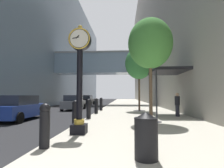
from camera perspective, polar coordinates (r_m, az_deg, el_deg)
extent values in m
plane|color=#262628|center=(28.62, -1.25, -6.64)|extent=(110.00, 110.00, 0.00)
cube|color=beige|center=(31.53, 5.46, -6.21)|extent=(6.85, 80.00, 0.14)
cube|color=slate|center=(36.43, -21.67, 13.48)|extent=(9.00, 80.00, 24.11)
cube|color=#758EA8|center=(29.65, -2.41, 6.11)|extent=(15.62, 3.20, 3.07)
cube|color=gray|center=(29.97, -2.40, 9.23)|extent=(15.62, 3.40, 0.24)
cube|color=gray|center=(35.41, 19.00, 19.06)|extent=(9.00, 80.00, 30.08)
cube|color=black|center=(7.17, -10.11, -13.44)|extent=(0.55, 0.55, 0.35)
cylinder|color=gold|center=(7.13, -10.08, -11.34)|extent=(0.39, 0.38, 0.18)
cylinder|color=black|center=(7.08, -9.96, -0.13)|extent=(0.22, 0.22, 2.60)
cylinder|color=black|center=(7.38, -9.82, 13.32)|extent=(0.84, 0.28, 0.84)
torus|color=gold|center=(7.23, -10.11, 13.67)|extent=(0.82, 0.05, 0.82)
cylinder|color=silver|center=(7.24, -10.10, 13.66)|extent=(0.69, 0.01, 0.69)
cylinder|color=silver|center=(7.52, -9.55, 13.00)|extent=(0.69, 0.01, 0.69)
sphere|color=gold|center=(7.54, -9.78, 16.90)|extent=(0.16, 0.16, 0.16)
cube|color=black|center=(7.26, -10.53, 14.14)|extent=(0.13, 0.01, 0.15)
cube|color=black|center=(7.27, -11.12, 13.82)|extent=(0.26, 0.01, 0.08)
cylinder|color=black|center=(5.46, -20.03, -13.05)|extent=(0.27, 0.27, 0.99)
sphere|color=black|center=(5.39, -19.91, -7.09)|extent=(0.29, 0.29, 0.29)
cylinder|color=black|center=(8.45, -11.27, -9.73)|extent=(0.27, 0.27, 0.99)
sphere|color=black|center=(8.41, -11.22, -5.88)|extent=(0.29, 0.29, 0.29)
cylinder|color=black|center=(11.55, -7.20, -8.08)|extent=(0.27, 0.27, 0.99)
sphere|color=black|center=(11.51, -7.18, -5.26)|extent=(0.29, 0.29, 0.29)
cylinder|color=black|center=(14.68, -4.88, -7.12)|extent=(0.27, 0.27, 0.99)
sphere|color=black|center=(14.65, -4.87, -4.90)|extent=(0.29, 0.29, 0.29)
cylinder|color=black|center=(17.83, -3.38, -6.49)|extent=(0.27, 0.27, 0.99)
sphere|color=black|center=(17.81, -3.37, -4.66)|extent=(0.29, 0.29, 0.29)
cylinder|color=#333335|center=(10.33, 11.96, -11.27)|extent=(1.10, 1.10, 0.02)
cylinder|color=brown|center=(10.24, 11.84, -1.95)|extent=(0.18, 0.18, 3.37)
ellipsoid|color=#428438|center=(10.63, 11.66, 12.16)|extent=(2.42, 2.42, 2.79)
cylinder|color=#333335|center=(17.54, 8.43, -8.08)|extent=(1.10, 1.10, 0.02)
cylinder|color=brown|center=(17.49, 8.38, -2.45)|extent=(0.18, 0.18, 3.46)
ellipsoid|color=#387F3D|center=(17.74, 8.30, 6.34)|extent=(2.61, 2.61, 3.00)
cylinder|color=black|center=(4.35, 10.46, -16.19)|extent=(0.52, 0.52, 0.92)
cone|color=black|center=(4.26, 10.38, -9.49)|extent=(0.53, 0.53, 0.16)
cylinder|color=#23232D|center=(13.31, 19.52, -7.80)|extent=(0.34, 0.34, 0.75)
cylinder|color=black|center=(13.28, 19.46, -4.87)|extent=(0.44, 0.44, 0.61)
sphere|color=tan|center=(13.27, 19.42, -3.06)|extent=(0.23, 0.23, 0.23)
cube|color=black|center=(14.38, 16.72, 3.75)|extent=(2.40, 3.60, 0.20)
cylinder|color=#333338|center=(12.48, 13.52, -2.58)|extent=(0.10, 0.10, 3.20)
cylinder|color=#333338|center=(15.64, 11.48, -2.78)|extent=(0.10, 0.10, 3.20)
cube|color=black|center=(30.32, -7.81, -5.30)|extent=(1.86, 4.03, 0.76)
cube|color=#282D38|center=(30.11, -7.87, -4.04)|extent=(1.62, 2.26, 0.62)
cylinder|color=black|center=(31.85, -8.89, -5.70)|extent=(0.23, 0.64, 0.64)
cylinder|color=black|center=(31.49, -5.68, -5.76)|extent=(0.23, 0.64, 0.64)
cylinder|color=black|center=(29.21, -10.11, -5.89)|extent=(0.23, 0.64, 0.64)
cylinder|color=black|center=(28.81, -6.62, -5.96)|extent=(0.23, 0.64, 0.64)
cube|color=navy|center=(13.18, -26.50, -7.34)|extent=(1.81, 4.26, 0.75)
cube|color=#282D38|center=(12.97, -26.90, -4.47)|extent=(1.56, 2.40, 0.61)
cylinder|color=black|center=(14.87, -26.48, -7.93)|extent=(0.23, 0.64, 0.64)
cylinder|color=black|center=(14.07, -20.43, -8.35)|extent=(0.23, 0.64, 0.64)
cylinder|color=black|center=(11.54, -26.60, -9.31)|extent=(0.23, 0.64, 0.64)
cube|color=slate|center=(20.36, -11.62, -6.15)|extent=(1.89, 4.24, 0.76)
cube|color=#282D38|center=(20.13, -11.74, -4.27)|extent=(1.62, 2.39, 0.62)
cylinder|color=black|center=(21.97, -13.02, -6.66)|extent=(0.24, 0.65, 0.64)
cylinder|color=black|center=(21.59, -8.46, -6.77)|extent=(0.24, 0.65, 0.64)
cylinder|color=black|center=(19.23, -15.20, -7.09)|extent=(0.24, 0.65, 0.64)
cylinder|color=black|center=(18.79, -10.01, -7.24)|extent=(0.24, 0.65, 0.64)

